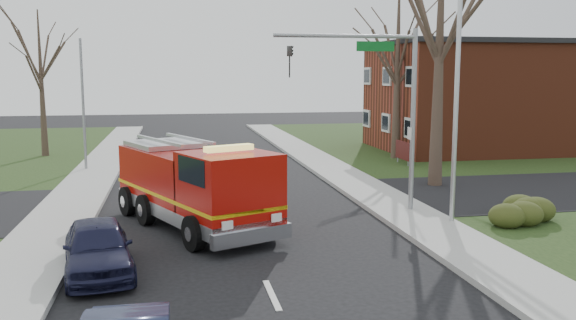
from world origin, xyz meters
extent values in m
plane|color=black|center=(0.00, 0.00, 0.00)|extent=(120.00, 120.00, 0.00)
cube|color=#9E9F99|center=(6.20, 0.00, 0.07)|extent=(2.40, 80.00, 0.15)
cube|color=#9E9F99|center=(-6.20, 0.00, 0.07)|extent=(2.40, 80.00, 0.15)
cube|color=maroon|center=(19.00, 18.00, 3.50)|extent=(15.00, 10.00, 7.00)
cube|color=black|center=(19.00, 18.00, 7.10)|extent=(15.40, 10.40, 0.30)
cube|color=silver|center=(11.45, 18.00, 2.00)|extent=(0.12, 1.40, 1.20)
cube|color=#4A1211|center=(10.50, 12.50, 0.90)|extent=(0.12, 2.00, 1.00)
cylinder|color=gray|center=(10.50, 11.70, 0.45)|extent=(0.08, 0.08, 0.90)
cylinder|color=gray|center=(10.50, 13.30, 0.45)|extent=(0.08, 0.08, 0.90)
ellipsoid|color=#2F3914|center=(9.00, -1.00, 0.58)|extent=(2.80, 2.00, 0.90)
cone|color=#3A2B22|center=(9.50, 6.00, 6.00)|extent=(0.64, 0.64, 12.00)
cone|color=#3A2B22|center=(11.00, 15.00, 5.25)|extent=(0.56, 0.56, 10.50)
cone|color=#3A2B22|center=(-10.00, 20.00, 4.50)|extent=(0.44, 0.44, 9.00)
cylinder|color=gray|center=(6.50, 1.50, 3.40)|extent=(0.18, 0.18, 6.80)
cylinder|color=gray|center=(3.90, 1.50, 6.50)|extent=(5.20, 0.14, 0.14)
cube|color=#0C591E|center=(5.00, 1.50, 6.15)|extent=(1.40, 0.06, 0.35)
imported|color=black|center=(1.90, 1.50, 6.15)|extent=(0.22, 0.18, 1.10)
cylinder|color=#B7BABF|center=(7.20, -0.50, 4.20)|extent=(0.16, 0.16, 8.40)
cylinder|color=gray|center=(-6.80, 14.00, 3.50)|extent=(0.14, 0.14, 7.00)
cube|color=#9C0C07|center=(-2.04, 1.98, 1.51)|extent=(4.35, 5.64, 2.04)
cube|color=#9C0C07|center=(-0.55, -1.40, 1.65)|extent=(3.33, 3.33, 2.33)
cube|color=#B7BABF|center=(-1.57, 0.91, 0.68)|extent=(5.38, 7.96, 0.44)
cube|color=#E5B20C|center=(-1.57, 0.91, 1.21)|extent=(5.39, 7.97, 0.12)
cube|color=black|center=(-0.12, -2.38, 2.38)|extent=(2.08, 0.99, 0.83)
cube|color=#E5D866|center=(-0.55, -1.40, 2.96)|extent=(1.56, 0.94, 0.17)
cylinder|color=black|center=(-1.67, -2.00, 0.53)|extent=(0.74, 1.12, 1.07)
cylinder|color=black|center=(0.65, -0.98, 0.53)|extent=(0.74, 1.12, 1.07)
cylinder|color=black|center=(-3.90, 3.07, 0.53)|extent=(0.74, 1.12, 1.07)
cylinder|color=black|center=(-1.58, 4.09, 0.53)|extent=(0.74, 1.12, 1.07)
imported|color=#181934|center=(-4.20, -3.60, 0.71)|extent=(2.29, 4.39, 1.42)
camera|label=1|loc=(-2.21, -19.61, 5.20)|focal=38.00mm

